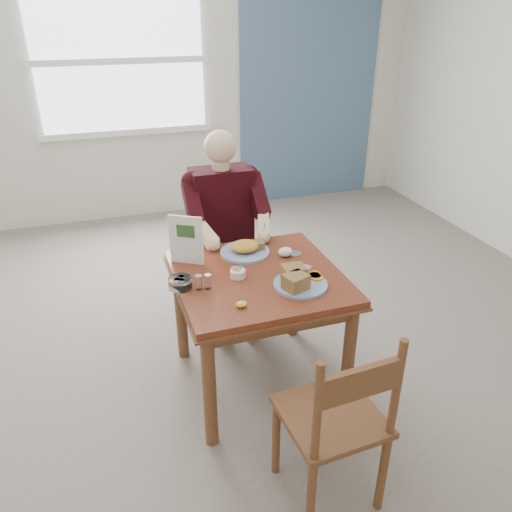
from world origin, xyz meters
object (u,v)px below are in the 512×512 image
object	(u,v)px
chair_near	(336,421)
diner	(225,218)
chair_far	(223,256)
far_plate	(246,249)
near_plate	(298,280)
table	(258,291)

from	to	relation	value
chair_near	diner	xyz separation A→B (m)	(-0.06, 1.59, 0.33)
chair_far	far_plate	xyz separation A→B (m)	(0.01, -0.52, 0.30)
far_plate	near_plate	bearing A→B (deg)	-72.30
chair_far	far_plate	size ratio (longest dim) A/B	2.82
table	diner	bearing A→B (deg)	90.00
near_plate	diner	bearing A→B (deg)	100.05
diner	near_plate	bearing A→B (deg)	-79.95
near_plate	far_plate	size ratio (longest dim) A/B	1.01
chair_near	far_plate	distance (m)	1.20
table	near_plate	bearing A→B (deg)	-49.59
chair_near	diner	bearing A→B (deg)	92.12
chair_near	near_plate	size ratio (longest dim) A/B	2.78
table	chair_near	world-z (taller)	chair_near
chair_far	diner	distance (m)	0.34
diner	far_plate	bearing A→B (deg)	-88.43
table	far_plate	distance (m)	0.31
chair_near	diner	size ratio (longest dim) A/B	0.69
diner	near_plate	distance (m)	0.91
table	diner	distance (m)	0.73
far_plate	diner	bearing A→B (deg)	91.57
near_plate	far_plate	distance (m)	0.48
table	far_plate	bearing A→B (deg)	87.49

